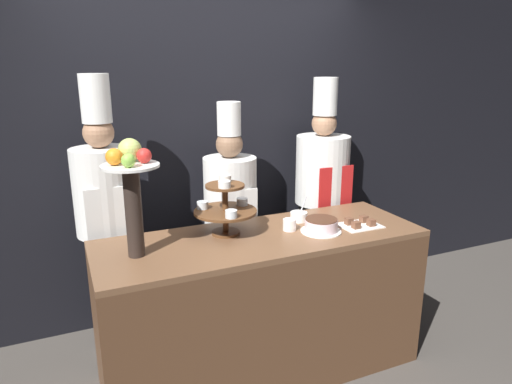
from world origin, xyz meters
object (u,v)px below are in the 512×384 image
(serving_bowl_far, at_px, (299,216))
(tiered_stand, at_px, (225,206))
(cup_white, at_px, (289,225))
(chef_center_left, at_px, (230,212))
(fruit_pedestal, at_px, (131,182))
(cake_round, at_px, (321,226))
(chef_left, at_px, (106,213))
(cake_square_tray, at_px, (360,224))
(chef_center_right, at_px, (322,190))

(serving_bowl_far, bearing_deg, tiered_stand, -176.58)
(cup_white, relative_size, chef_center_left, 0.05)
(fruit_pedestal, distance_m, cake_round, 1.17)
(cup_white, height_order, serving_bowl_far, serving_bowl_far)
(chef_center_left, bearing_deg, cake_round, -63.65)
(tiered_stand, relative_size, chef_left, 0.20)
(cake_square_tray, relative_size, chef_center_left, 0.15)
(tiered_stand, relative_size, chef_center_left, 0.23)
(chef_left, bearing_deg, chef_center_right, 0.00)
(fruit_pedestal, xyz_separation_m, chef_center_left, (0.77, 0.58, -0.44))
(cup_white, relative_size, serving_bowl_far, 0.51)
(cup_white, bearing_deg, chef_center_left, 106.67)
(cup_white, xyz_separation_m, serving_bowl_far, (0.14, 0.13, -0.01))
(serving_bowl_far, height_order, chef_center_left, chef_center_left)
(fruit_pedestal, xyz_separation_m, serving_bowl_far, (1.08, 0.13, -0.38))
(chef_left, distance_m, chef_center_right, 1.63)
(tiered_stand, bearing_deg, cake_square_tray, -14.46)
(cup_white, height_order, chef_left, chef_left)
(tiered_stand, bearing_deg, chef_center_right, 26.13)
(cup_white, xyz_separation_m, chef_left, (-1.04, 0.58, 0.04))
(fruit_pedestal, bearing_deg, cake_round, -5.35)
(tiered_stand, height_order, chef_center_left, chef_center_left)
(serving_bowl_far, height_order, chef_left, chef_left)
(fruit_pedestal, distance_m, cup_white, 1.01)
(fruit_pedestal, bearing_deg, chef_left, 98.88)
(chef_left, bearing_deg, chef_center_left, -0.00)
(tiered_stand, distance_m, serving_bowl_far, 0.55)
(cake_round, height_order, chef_center_right, chef_center_right)
(cake_square_tray, xyz_separation_m, serving_bowl_far, (-0.31, 0.25, 0.01))
(tiered_stand, distance_m, cup_white, 0.43)
(fruit_pedestal, relative_size, serving_bowl_far, 3.89)
(tiered_stand, distance_m, fruit_pedestal, 0.61)
(chef_center_left, relative_size, chef_center_right, 0.92)
(cake_square_tray, relative_size, chef_left, 0.14)
(cake_round, height_order, chef_left, chef_left)
(chef_left, relative_size, chef_center_right, 1.02)
(chef_left, height_order, chef_center_left, chef_left)
(chef_left, relative_size, chef_center_left, 1.11)
(fruit_pedestal, bearing_deg, tiered_stand, 10.38)
(tiered_stand, distance_m, cake_round, 0.61)
(fruit_pedestal, xyz_separation_m, cake_square_tray, (1.40, -0.11, -0.39))
(serving_bowl_far, xyz_separation_m, chef_center_left, (-0.32, 0.45, -0.06))
(fruit_pedestal, height_order, chef_center_left, chef_center_left)
(tiered_stand, distance_m, chef_left, 0.81)
(cup_white, distance_m, chef_center_right, 0.83)
(cup_white, relative_size, chef_center_right, 0.04)
(cake_square_tray, bearing_deg, serving_bowl_far, 141.42)
(fruit_pedestal, height_order, chef_center_right, chef_center_right)
(cake_round, height_order, cup_white, cake_round)
(chef_left, distance_m, chef_center_left, 0.87)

